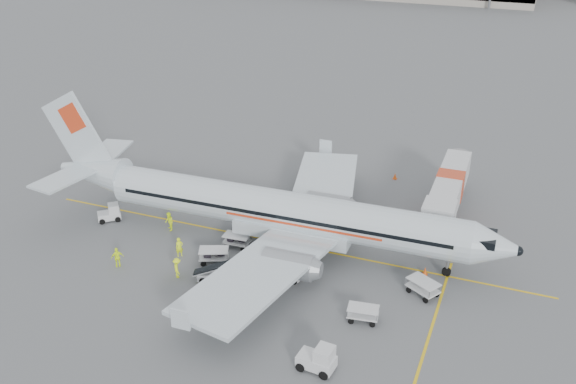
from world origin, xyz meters
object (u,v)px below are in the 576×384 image
(aircraft, at_px, (283,186))
(jet_bridge, at_px, (449,194))
(belt_loader, at_px, (220,267))
(tug_aft, at_px, (109,213))
(tug_mid, at_px, (289,268))
(tug_fore, at_px, (316,357))

(aircraft, height_order, jet_bridge, aircraft)
(jet_bridge, relative_size, belt_loader, 3.58)
(jet_bridge, relative_size, tug_aft, 7.92)
(jet_bridge, xyz_separation_m, belt_loader, (-14.32, -17.03, -0.87))
(tug_mid, height_order, tug_aft, tug_mid)
(tug_aft, bearing_deg, aircraft, -33.73)
(tug_fore, height_order, tug_mid, tug_fore)
(tug_fore, xyz_separation_m, tug_aft, (-23.61, 11.49, -0.13))
(tug_mid, bearing_deg, tug_aft, 177.84)
(jet_bridge, height_order, tug_mid, jet_bridge)
(aircraft, distance_m, tug_fore, 15.93)
(aircraft, distance_m, jet_bridge, 16.11)
(aircraft, height_order, tug_mid, aircraft)
(tug_aft, bearing_deg, belt_loader, -59.80)
(aircraft, relative_size, tug_fore, 17.09)
(aircraft, bearing_deg, jet_bridge, 39.93)
(belt_loader, distance_m, tug_mid, 5.27)
(tug_mid, distance_m, tug_aft, 18.51)
(tug_fore, bearing_deg, tug_aft, 159.30)
(tug_aft, bearing_deg, tug_fore, -65.92)
(jet_bridge, distance_m, tug_fore, 24.04)
(tug_mid, bearing_deg, aircraft, 123.32)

